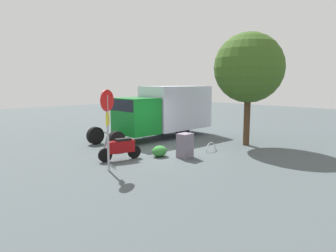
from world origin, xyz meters
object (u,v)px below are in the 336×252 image
object	(u,v)px
stop_sign	(108,117)
bike_rack_hoop	(211,151)
street_tree	(249,68)
utility_cabinet	(185,145)
motorcycle	(121,148)
box_truck_near	(164,109)

from	to	relation	value
stop_sign	bike_rack_hoop	xyz separation A→B (m)	(-5.19, 0.48, -1.93)
street_tree	utility_cabinet	world-z (taller)	street_tree
stop_sign	street_tree	xyz separation A→B (m)	(-7.57, 0.83, 1.92)
street_tree	bike_rack_hoop	size ratio (longest dim) A/B	6.58
motorcycle	street_tree	bearing A→B (deg)	177.55
box_truck_near	utility_cabinet	bearing A→B (deg)	57.33
utility_cabinet	bike_rack_hoop	xyz separation A→B (m)	(-1.75, -0.01, -0.51)
utility_cabinet	stop_sign	bearing A→B (deg)	-8.04
street_tree	box_truck_near	bearing A→B (deg)	-71.30
street_tree	utility_cabinet	bearing A→B (deg)	-4.82
motorcycle	bike_rack_hoop	xyz separation A→B (m)	(-4.00, 1.46, -0.52)
utility_cabinet	bike_rack_hoop	size ratio (longest dim) A/B	1.21
box_truck_near	street_tree	xyz separation A→B (m)	(-1.52, 4.49, 2.24)
street_tree	stop_sign	bearing A→B (deg)	-6.28
motorcycle	bike_rack_hoop	size ratio (longest dim) A/B	2.10
box_truck_near	street_tree	world-z (taller)	street_tree
box_truck_near	motorcycle	xyz separation A→B (m)	(4.86, 2.67, -1.10)
street_tree	bike_rack_hoop	xyz separation A→B (m)	(2.39, -0.36, -3.86)
box_truck_near	motorcycle	distance (m)	5.66
bike_rack_hoop	street_tree	bearing A→B (deg)	171.44
motorcycle	stop_sign	world-z (taller)	stop_sign
box_truck_near	motorcycle	size ratio (longest dim) A/B	4.13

